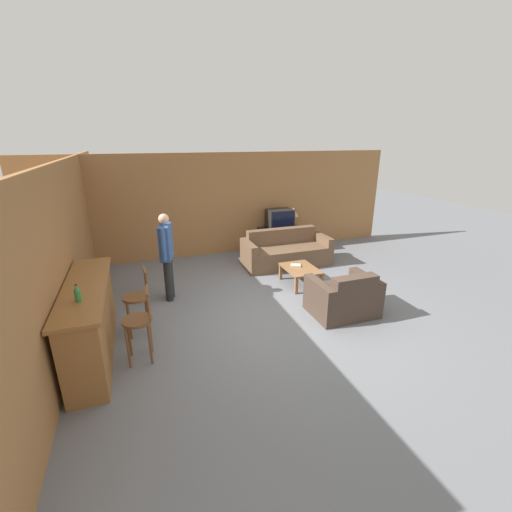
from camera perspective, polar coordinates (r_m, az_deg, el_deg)
name	(u,v)px	position (r m, az deg, el deg)	size (l,w,h in m)	color
ground_plane	(280,316)	(6.07, 4.00, -9.92)	(24.00, 24.00, 0.00)	slate
wall_back	(224,204)	(9.01, -5.32, 8.58)	(9.40, 0.08, 2.60)	#9E6B3D
wall_left	(71,241)	(6.53, -28.50, 2.22)	(0.08, 8.75, 2.60)	#9E6B3D
bar_counter	(91,320)	(5.35, -25.83, -9.65)	(0.55, 2.27, 1.07)	brown
bar_chair_near	(139,324)	(4.97, -18.97, -10.72)	(0.42, 0.42, 1.06)	brown
bar_chair_mid	(137,301)	(5.64, -19.15, -7.06)	(0.44, 0.44, 1.06)	brown
couch_far	(286,252)	(8.33, 4.98, 0.62)	(2.08, 0.89, 0.83)	brown
armchair_near	(344,298)	(6.18, 14.38, -6.77)	(1.10, 0.85, 0.81)	#423328
coffee_table	(300,270)	(7.21, 7.41, -2.37)	(0.64, 0.86, 0.37)	brown
tv_unit	(279,239)	(9.34, 3.89, 2.81)	(1.12, 0.52, 0.64)	black
tv	(280,219)	(9.20, 3.97, 6.22)	(0.67, 0.48, 0.50)	black
bottle	(77,294)	(4.65, -27.62, -5.59)	(0.07, 0.07, 0.22)	#2D7F3D
book_on_table	(296,265)	(7.27, 6.63, -1.56)	(0.26, 0.23, 0.03)	#B7AD99
table_lamp	(293,213)	(9.33, 6.26, 7.20)	(0.28, 0.28, 0.52)	brown
person_by_window	(167,252)	(6.52, -14.67, 0.57)	(0.30, 0.58, 1.66)	black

